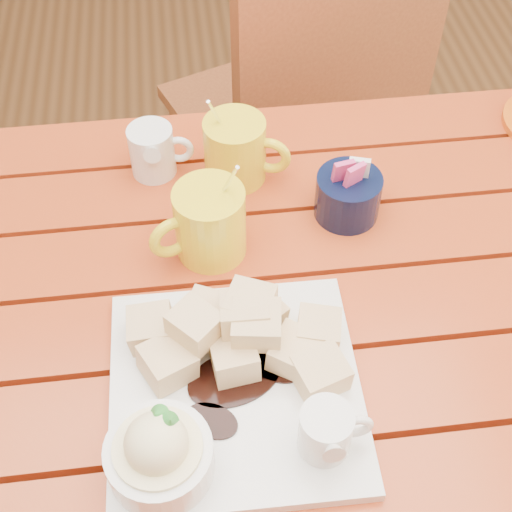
{
  "coord_description": "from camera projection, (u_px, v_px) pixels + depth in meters",
  "views": [
    {
      "loc": [
        -0.03,
        -0.49,
        1.45
      ],
      "look_at": [
        0.04,
        0.04,
        0.82
      ],
      "focal_mm": 50.0,
      "sensor_mm": 36.0,
      "label": 1
    }
  ],
  "objects": [
    {
      "name": "table",
      "position": [
        232.0,
        366.0,
        0.94
      ],
      "size": [
        1.2,
        0.79,
        0.75
      ],
      "color": "#AE3116",
      "rests_on": "ground"
    },
    {
      "name": "dessert_plate",
      "position": [
        223.0,
        390.0,
        0.76
      ],
      "size": [
        0.28,
        0.28,
        0.11
      ],
      "rotation": [
        0.0,
        0.0,
        -0.02
      ],
      "color": "white",
      "rests_on": "table"
    },
    {
      "name": "coffee_mug_left",
      "position": [
        208.0,
        222.0,
        0.89
      ],
      "size": [
        0.12,
        0.09,
        0.15
      ],
      "rotation": [
        0.0,
        0.0,
        0.38
      ],
      "color": "yellow",
      "rests_on": "table"
    },
    {
      "name": "coffee_mug_right",
      "position": [
        237.0,
        150.0,
        0.98
      ],
      "size": [
        0.12,
        0.09,
        0.14
      ],
      "rotation": [
        0.0,
        0.0,
        -0.36
      ],
      "color": "yellow",
      "rests_on": "table"
    },
    {
      "name": "cream_pitcher",
      "position": [
        153.0,
        150.0,
        0.99
      ],
      "size": [
        0.09,
        0.08,
        0.08
      ],
      "rotation": [
        0.0,
        0.0,
        -0.1
      ],
      "color": "white",
      "rests_on": "table"
    },
    {
      "name": "sugar_caddy",
      "position": [
        348.0,
        195.0,
        0.95
      ],
      "size": [
        0.09,
        0.09,
        0.1
      ],
      "color": "black",
      "rests_on": "table"
    },
    {
      "name": "chair_far",
      "position": [
        305.0,
        113.0,
        1.49
      ],
      "size": [
        0.55,
        0.55,
        0.91
      ],
      "rotation": [
        0.0,
        0.0,
        3.51
      ],
      "color": "brown",
      "rests_on": "ground"
    }
  ]
}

